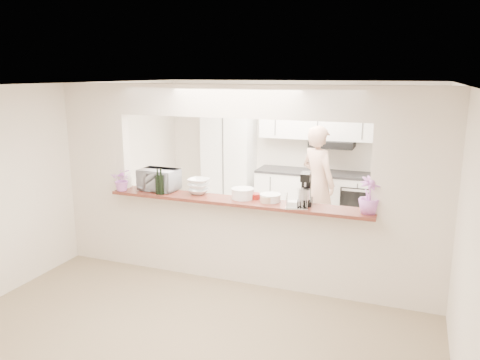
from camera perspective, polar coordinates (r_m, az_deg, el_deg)
The scene contains 19 objects.
floor at distance 6.24m, azimuth -0.29°, elevation -11.99°, with size 6.00×6.00×0.00m, color tan.
tile_overlay at distance 7.60m, azimuth 3.92°, elevation -7.32°, with size 5.00×2.90×0.01m, color beige.
partition at distance 5.78m, azimuth -0.31°, elevation 1.47°, with size 5.00×0.15×2.50m.
bar_counter at distance 6.02m, azimuth -0.31°, elevation -7.03°, with size 3.40×0.38×1.09m.
kitchen_cabinets at distance 8.47m, azimuth 5.11°, elevation 1.60°, with size 3.15×0.62×2.25m.
refrigerator at distance 8.13m, azimuth 20.30°, elevation -0.53°, with size 0.75×0.70×1.70m, color #B5B5BA.
flower_left at distance 6.43m, azimuth -14.15°, elevation 0.07°, with size 0.27×0.24×0.30m, color #DA73BF.
wine_bottle_a at distance 6.15m, azimuth -9.99°, elevation -0.54°, with size 0.07×0.07×0.33m.
wine_bottle_b at distance 6.12m, azimuth -9.59°, elevation -0.53°, with size 0.07×0.07×0.34m.
toaster_oven at distance 6.36m, azimuth -9.86°, elevation 0.04°, with size 0.51×0.35×0.28m, color #B3B3B8.
serving_bowls at distance 6.10m, azimuth -5.07°, elevation -0.79°, with size 0.27×0.27×0.20m, color white.
plate_stack_a at distance 5.86m, azimuth 0.33°, elevation -1.65°, with size 0.29×0.29×0.13m.
plate_stack_b at distance 5.75m, azimuth 3.72°, elevation -2.16°, with size 0.26×0.26×0.09m.
red_bowl at distance 5.86m, azimuth 1.80°, elevation -1.97°, with size 0.14×0.14×0.07m, color maroon.
tan_bowl at distance 5.70m, azimuth 3.35°, elevation -2.35°, with size 0.17×0.17×0.08m, color #C5AB8B.
utensil_caddy at distance 5.47m, azimuth 6.98°, elevation -2.40°, with size 0.29×0.20×0.24m.
stand_mixer at distance 5.64m, azimuth 8.00°, elevation -1.20°, with size 0.20×0.28×0.39m.
flower_right at distance 5.40m, azimuth 15.49°, elevation -1.81°, with size 0.23×0.23×0.42m, color #CF72D4.
person at distance 7.52m, azimuth 9.45°, elevation -0.44°, with size 0.67×0.44×1.83m, color tan.
Camera 1 is at (2.02, -5.29, 2.63)m, focal length 35.00 mm.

